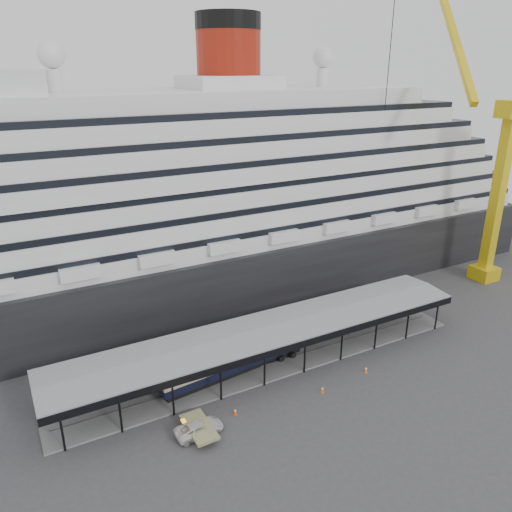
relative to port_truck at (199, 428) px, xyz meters
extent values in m
plane|color=#38383A|center=(13.15, 3.31, -0.72)|extent=(200.00, 200.00, 0.00)
cube|color=black|center=(13.15, 35.31, 4.28)|extent=(130.00, 30.00, 10.00)
cylinder|color=maroon|center=(21.15, 35.31, 36.68)|extent=(10.00, 10.00, 9.00)
cylinder|color=black|center=(21.15, 35.31, 41.93)|extent=(10.10, 10.10, 2.50)
sphere|color=silver|center=(-4.85, 35.31, 36.98)|extent=(3.60, 3.60, 3.60)
sphere|color=silver|center=(39.15, 35.31, 36.98)|extent=(3.60, 3.60, 3.60)
cube|color=slate|center=(13.15, 8.31, -0.60)|extent=(56.00, 8.00, 0.24)
cube|color=slate|center=(13.15, 7.59, -0.44)|extent=(54.00, 0.08, 0.10)
cube|color=slate|center=(13.15, 9.03, -0.44)|extent=(54.00, 0.08, 0.10)
cube|color=black|center=(13.15, 3.81, 3.73)|extent=(56.00, 0.18, 0.90)
cube|color=black|center=(13.15, 12.81, 3.73)|extent=(56.00, 0.18, 0.90)
cube|color=slate|center=(13.15, 8.31, 4.46)|extent=(56.00, 9.00, 0.24)
cube|color=gold|center=(61.15, 13.31, 0.48)|extent=(4.00, 4.00, 2.40)
cube|color=gold|center=(61.15, 13.31, 14.68)|extent=(1.80, 1.80, 26.00)
cube|color=gold|center=(52.28, 18.43, 38.48)|extent=(11.42, 18.78, 16.80)
cylinder|color=black|center=(43.40, 23.55, 22.88)|extent=(0.12, 0.12, 47.21)
imported|color=silver|center=(0.00, 0.00, 0.00)|extent=(5.22, 2.45, 1.44)
cube|color=black|center=(8.27, 8.31, -0.16)|extent=(19.57, 4.26, 0.65)
cube|color=black|center=(8.27, 8.31, 0.68)|extent=(20.52, 4.72, 1.02)
cube|color=#C6B48E|center=(8.27, 8.31, 1.79)|extent=(20.53, 4.76, 1.20)
cube|color=black|center=(8.27, 8.31, 2.57)|extent=(20.52, 4.72, 0.37)
cube|color=#F2470D|center=(4.73, 1.04, -0.70)|extent=(0.50, 0.50, 0.03)
cone|color=#F2470D|center=(4.73, 1.04, -0.32)|extent=(0.43, 0.43, 0.77)
cylinder|color=white|center=(4.73, 1.04, -0.24)|extent=(0.25, 0.25, 0.15)
cube|color=#E55C0C|center=(15.62, -0.31, -0.70)|extent=(0.45, 0.45, 0.03)
cone|color=#E55C0C|center=(15.62, -0.31, -0.29)|extent=(0.38, 0.38, 0.81)
cylinder|color=white|center=(15.62, -0.31, -0.22)|extent=(0.26, 0.26, 0.16)
cube|color=orange|center=(22.88, 0.43, -0.70)|extent=(0.45, 0.45, 0.03)
cone|color=orange|center=(22.88, 0.43, -0.29)|extent=(0.38, 0.38, 0.82)
cylinder|color=white|center=(22.88, 0.43, -0.21)|extent=(0.26, 0.26, 0.16)
camera|label=1|loc=(-15.04, -40.08, 35.63)|focal=35.00mm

